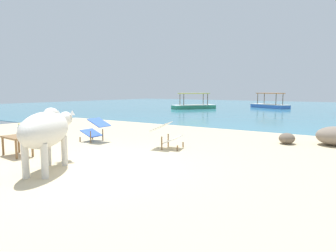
# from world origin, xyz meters

# --- Properties ---
(sand_beach) EXTENTS (18.00, 14.00, 0.04)m
(sand_beach) POSITION_xyz_m (0.00, 0.00, 0.02)
(sand_beach) COLOR #CCB78E
(sand_beach) RESTS_ON ground
(water_surface) EXTENTS (60.00, 36.00, 0.03)m
(water_surface) POSITION_xyz_m (0.00, 22.00, 0.00)
(water_surface) COLOR teal
(water_surface) RESTS_ON ground
(cow) EXTENTS (1.46, 1.97, 1.17)m
(cow) POSITION_xyz_m (-0.36, -0.61, 0.81)
(cow) COLOR beige
(cow) RESTS_ON sand_beach
(low_bench_table) EXTENTS (0.80, 0.51, 0.45)m
(low_bench_table) POSITION_xyz_m (-2.09, -0.21, 0.42)
(low_bench_table) COLOR brown
(low_bench_table) RESTS_ON sand_beach
(bottle) EXTENTS (0.07, 0.07, 0.30)m
(bottle) POSITION_xyz_m (-2.01, -0.20, 0.61)
(bottle) COLOR #A3C6D1
(bottle) RESTS_ON low_bench_table
(deck_chair_near) EXTENTS (0.88, 0.72, 0.68)m
(deck_chair_near) POSITION_xyz_m (0.23, 2.47, 0.42)
(deck_chair_near) COLOR brown
(deck_chair_near) RESTS_ON sand_beach
(deck_chair_far) EXTENTS (0.81, 0.61, 0.68)m
(deck_chair_far) POSITION_xyz_m (-2.12, 2.17, 0.42)
(deck_chair_far) COLOR brown
(deck_chair_far) RESTS_ON sand_beach
(shore_rock_large) EXTENTS (0.53, 0.58, 0.30)m
(shore_rock_large) POSITION_xyz_m (2.63, 4.94, 0.19)
(shore_rock_large) COLOR #6B5B4C
(shore_rock_large) RESTS_ON sand_beach
(shore_rock_medium) EXTENTS (1.11, 1.04, 0.52)m
(shore_rock_medium) POSITION_xyz_m (3.78, 5.42, 0.30)
(shore_rock_medium) COLOR gray
(shore_rock_medium) RESTS_ON sand_beach
(boat_blue) EXTENTS (3.76, 2.83, 1.29)m
(boat_blue) POSITION_xyz_m (-2.95, 22.76, 0.29)
(boat_blue) COLOR #3866B7
(boat_blue) RESTS_ON water_surface
(boat_green) EXTENTS (3.03, 3.68, 1.29)m
(boat_green) POSITION_xyz_m (-7.84, 18.15, 0.29)
(boat_green) COLOR #338E66
(boat_green) RESTS_ON water_surface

